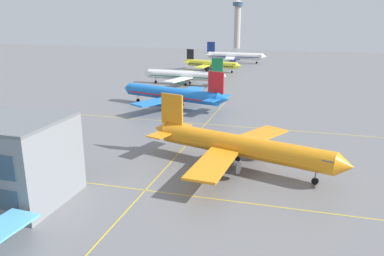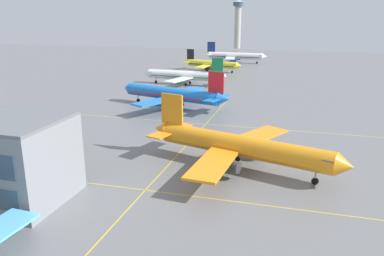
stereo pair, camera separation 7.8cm
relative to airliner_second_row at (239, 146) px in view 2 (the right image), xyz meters
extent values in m
cylinder|color=orange|center=(0.54, -0.16, 0.07)|extent=(33.29, 13.41, 3.98)
cone|color=orange|center=(17.92, -5.35, 0.07)|extent=(3.73, 4.52, 3.91)
cone|color=orange|center=(-17.15, 5.12, 0.49)|extent=(4.30, 4.59, 3.79)
cube|color=orange|center=(-14.53, 4.34, 5.00)|extent=(4.93, 1.80, 6.29)
cube|color=orange|center=(-15.94, 1.47, 0.49)|extent=(4.77, 6.18, 0.25)
cube|color=orange|center=(-14.14, 7.50, 0.49)|extent=(4.77, 6.18, 0.25)
cube|color=orange|center=(-3.02, -8.40, -0.55)|extent=(6.70, 16.12, 0.42)
cube|color=orange|center=(2.08, 8.68, -0.55)|extent=(12.32, 16.42, 0.42)
cylinder|color=#333338|center=(-0.82, -5.45, -1.92)|extent=(4.05, 3.13, 2.20)
cylinder|color=#333338|center=(2.30, 5.00, -1.92)|extent=(4.05, 3.13, 2.20)
cube|color=#385166|center=(15.61, -4.66, 0.65)|extent=(2.86, 4.05, 0.73)
cube|color=orange|center=(0.54, -0.16, -0.42)|extent=(30.73, 12.69, 0.38)
cylinder|color=#99999E|center=(13.60, -4.06, -2.49)|extent=(0.29, 0.29, 1.73)
cylinder|color=black|center=(13.60, -4.06, -3.65)|extent=(1.24, 0.78, 1.15)
cylinder|color=#99999E|center=(-2.25, -2.17, -2.49)|extent=(0.29, 0.29, 1.73)
cylinder|color=black|center=(-2.25, -2.17, -3.65)|extent=(1.24, 0.78, 1.15)
cylinder|color=#99999E|center=(-0.69, 3.05, -2.49)|extent=(0.29, 0.29, 1.73)
cylinder|color=black|center=(-0.69, 3.05, -3.65)|extent=(1.24, 0.78, 1.15)
cylinder|color=blue|center=(-27.82, 43.30, -0.02)|extent=(32.59, 12.88, 3.90)
cone|color=blue|center=(-44.86, 48.24, -0.02)|extent=(3.62, 4.41, 3.82)
cone|color=blue|center=(-10.50, 38.28, 0.39)|extent=(4.18, 4.47, 3.70)
cube|color=red|center=(-13.06, 39.02, 4.80)|extent=(4.83, 1.72, 6.15)
cube|color=blue|center=(-11.71, 41.83, 0.39)|extent=(4.63, 6.03, 0.25)
cube|color=blue|center=(-13.42, 35.92, 0.39)|extent=(4.63, 6.03, 0.25)
cube|color=blue|center=(-24.41, 51.39, -0.64)|extent=(6.43, 15.72, 0.41)
cube|color=blue|center=(-29.27, 34.65, -0.64)|extent=(11.96, 16.07, 0.41)
cylinder|color=blue|center=(-26.54, 48.48, -1.97)|extent=(3.95, 3.04, 2.15)
cylinder|color=blue|center=(-29.51, 38.24, -1.97)|extent=(3.95, 3.04, 2.15)
cube|color=#385166|center=(-42.59, 47.59, 0.54)|extent=(2.77, 3.96, 0.72)
cube|color=red|center=(-27.82, 43.30, -0.51)|extent=(30.08, 12.18, 0.37)
cylinder|color=#99999E|center=(-40.62, 47.01, -2.53)|extent=(0.29, 0.29, 1.69)
cylinder|color=black|center=(-40.62, 47.01, -3.66)|extent=(1.21, 0.76, 1.13)
cylinder|color=#99999E|center=(-25.11, 45.29, -2.53)|extent=(0.29, 0.29, 1.69)
cylinder|color=black|center=(-25.11, 45.29, -3.66)|extent=(1.21, 0.76, 1.13)
cylinder|color=#99999E|center=(-26.60, 40.17, -2.53)|extent=(0.29, 0.29, 1.69)
cylinder|color=black|center=(-26.60, 40.17, -3.66)|extent=(1.21, 0.76, 1.13)
cylinder|color=white|center=(-35.93, 82.29, -0.35)|extent=(30.42, 5.44, 3.59)
cone|color=white|center=(-52.26, 83.29, -0.35)|extent=(2.67, 3.67, 3.52)
cone|color=white|center=(-19.32, 81.27, 0.03)|extent=(3.23, 3.59, 3.41)
cube|color=#197F47|center=(-21.78, 81.42, 4.10)|extent=(4.55, 0.62, 5.67)
cube|color=white|center=(-21.13, 84.22, 0.03)|extent=(3.32, 5.09, 0.23)
cube|color=white|center=(-21.48, 78.56, 0.03)|extent=(3.32, 5.09, 0.23)
cube|color=white|center=(-34.50, 90.25, -0.92)|extent=(6.96, 14.75, 0.38)
cube|color=white|center=(-35.48, 74.21, -0.92)|extent=(8.53, 14.98, 0.38)
cylinder|color=#2D9956|center=(-35.82, 87.21, -2.14)|extent=(3.33, 2.18, 1.99)
cylinder|color=#2D9956|center=(-36.42, 77.39, -2.14)|extent=(3.33, 2.18, 1.99)
cube|color=#385166|center=(-50.09, 83.16, 0.17)|extent=(1.90, 3.40, 0.66)
cube|color=#197F47|center=(-35.93, 82.29, -0.80)|extent=(28.01, 5.33, 0.34)
cylinder|color=#99999E|center=(-48.20, 83.04, -2.67)|extent=(0.26, 0.26, 1.56)
cylinder|color=black|center=(-48.20, 83.04, -3.71)|extent=(1.06, 0.49, 1.04)
cylinder|color=#99999E|center=(-33.89, 84.63, -2.67)|extent=(0.26, 0.26, 1.56)
cylinder|color=black|center=(-33.89, 84.63, -3.71)|extent=(1.06, 0.49, 1.04)
cylinder|color=#99999E|center=(-34.20, 79.72, -2.67)|extent=(0.26, 0.26, 1.56)
cylinder|color=black|center=(-34.20, 79.72, -3.71)|extent=(1.06, 0.49, 1.04)
cylinder|color=yellow|center=(-33.53, 123.88, -0.67)|extent=(27.50, 11.40, 3.30)
cone|color=yellow|center=(-19.20, 119.41, -0.67)|extent=(3.12, 3.76, 3.23)
cone|color=yellow|center=(-48.12, 128.41, -0.32)|extent=(3.58, 3.82, 3.13)
cube|color=black|center=(-45.97, 127.74, 3.41)|extent=(4.07, 1.54, 5.21)
cube|color=yellow|center=(-47.15, 125.39, -0.32)|extent=(3.99, 5.13, 0.21)
cube|color=yellow|center=(-45.61, 130.36, -0.32)|extent=(3.99, 5.13, 0.21)
cube|color=yellow|center=(-36.56, 117.09, -1.19)|extent=(5.69, 13.38, 0.35)
cube|color=yellow|center=(-32.17, 131.18, -1.19)|extent=(10.31, 13.56, 0.35)
cylinder|color=black|center=(-34.71, 119.51, -2.32)|extent=(3.36, 2.62, 1.82)
cylinder|color=black|center=(-32.03, 128.13, -2.32)|extent=(3.36, 2.62, 1.82)
cube|color=#385166|center=(-21.10, 120.01, -0.19)|extent=(2.39, 3.36, 0.61)
cube|color=black|center=(-33.53, 123.88, -1.08)|extent=(25.39, 10.77, 0.31)
cylinder|color=#99999E|center=(-22.76, 120.52, -2.79)|extent=(0.24, 0.24, 1.43)
cylinder|color=black|center=(-22.76, 120.52, -3.75)|extent=(1.03, 0.66, 0.95)
cylinder|color=#99999E|center=(-35.86, 122.24, -2.79)|extent=(0.24, 0.24, 1.43)
cylinder|color=black|center=(-35.86, 122.24, -3.75)|extent=(1.03, 0.66, 0.95)
cylinder|color=#99999E|center=(-34.52, 126.55, -2.79)|extent=(0.24, 0.24, 1.43)
cylinder|color=black|center=(-34.52, 126.55, -3.75)|extent=(1.03, 0.66, 0.95)
cylinder|color=white|center=(-28.16, 161.31, -0.16)|extent=(31.90, 5.98, 3.77)
cone|color=white|center=(-11.06, 160.11, -0.16)|extent=(2.83, 3.86, 3.69)
cone|color=white|center=(-45.57, 162.53, 0.24)|extent=(3.41, 3.79, 3.58)
cube|color=navy|center=(-43.00, 162.35, 4.50)|extent=(4.77, 0.69, 5.95)
cube|color=white|center=(-43.70, 159.42, 0.24)|extent=(3.53, 5.36, 0.24)
cube|color=white|center=(-43.28, 165.35, 0.24)|extent=(3.53, 5.36, 0.24)
cube|color=white|center=(-29.74, 152.97, -0.76)|extent=(7.17, 15.44, 0.40)
cube|color=white|center=(-28.56, 169.78, -0.76)|extent=(9.06, 15.71, 0.40)
cylinder|color=navy|center=(-28.33, 156.15, -2.04)|extent=(3.51, 2.31, 2.08)
cylinder|color=navy|center=(-27.61, 166.44, -2.04)|extent=(3.51, 2.31, 2.08)
cube|color=#385166|center=(-13.33, 160.27, 0.38)|extent=(2.02, 3.58, 0.69)
cube|color=navy|center=(-28.16, 161.31, -0.63)|extent=(29.38, 5.84, 0.36)
cylinder|color=#99999E|center=(-15.31, 160.40, -2.59)|extent=(0.28, 0.28, 1.64)
cylinder|color=black|center=(-15.31, 160.40, -3.68)|extent=(1.12, 0.52, 1.09)
cylinder|color=#99999E|center=(-30.32, 158.88, -2.59)|extent=(0.28, 0.28, 1.64)
cylinder|color=black|center=(-30.32, 158.88, -3.68)|extent=(1.12, 0.52, 1.09)
cylinder|color=#99999E|center=(-29.96, 164.02, -2.59)|extent=(0.28, 0.28, 1.64)
cylinder|color=black|center=(-29.96, 164.02, -3.68)|extent=(1.12, 0.52, 1.09)
cube|color=yellow|center=(-13.13, -13.97, -4.22)|extent=(142.67, 0.20, 0.01)
cube|color=yellow|center=(-13.13, 27.33, -4.22)|extent=(142.67, 0.20, 0.01)
cube|color=yellow|center=(-13.13, -13.97, -4.22)|extent=(0.20, 136.31, 0.01)
cylinder|color=#ADA89E|center=(-43.48, 259.83, 12.59)|extent=(5.20, 5.20, 33.63)
cylinder|color=#385166|center=(-43.48, 259.83, 31.00)|extent=(8.40, 8.40, 3.20)
cone|color=#ADA89E|center=(-43.48, 259.83, 33.50)|extent=(8.82, 8.82, 1.80)
camera|label=1|loc=(9.96, -67.94, 23.49)|focal=36.46mm
camera|label=2|loc=(10.04, -67.92, 23.49)|focal=36.46mm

